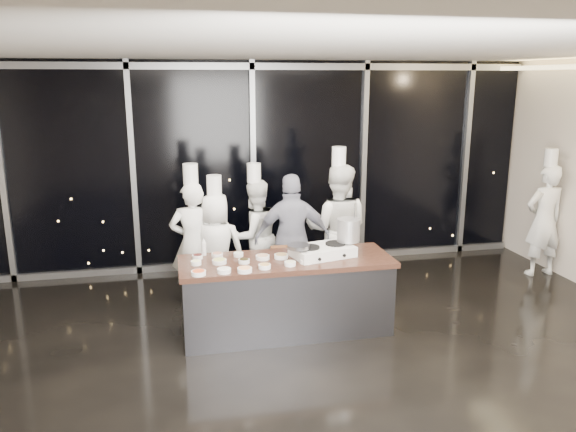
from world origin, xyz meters
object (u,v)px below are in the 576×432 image
chef_right (337,229)px  demo_counter (286,295)px  frying_pan (297,246)px  chef_far_left (193,242)px  chef_center (255,235)px  chef_left (216,248)px  stock_pot (348,230)px  guest (293,238)px  chef_side (544,219)px  stove (323,251)px

chef_right → demo_counter: bearing=68.8°
demo_counter → frying_pan: 0.62m
chef_far_left → chef_center: size_ratio=1.04×
chef_left → chef_center: 0.67m
frying_pan → stock_pot: size_ratio=1.73×
guest → chef_side: (3.91, 0.19, 0.01)m
frying_pan → chef_right: size_ratio=0.23×
chef_side → chef_right: bearing=-2.1°
stove → chef_left: bearing=125.2°
chef_left → guest: size_ratio=1.00×
chef_right → chef_side: (3.26, 0.05, -0.05)m
stove → frying_pan: (-0.32, -0.08, 0.10)m
stove → chef_center: 1.50m
frying_pan → chef_center: 1.50m
chef_left → guest: bearing=-173.2°
demo_counter → chef_center: 1.44m
frying_pan → chef_far_left: size_ratio=0.25×
chef_right → chef_side: 3.26m
stove → frying_pan: bearing=-179.0°
chef_side → demo_counter: bearing=12.1°
guest → stove: bearing=103.6°
stock_pot → guest: size_ratio=0.16×
chef_far_left → chef_right: bearing=-176.1°
chef_side → stock_pot: bearing=13.8°
demo_counter → chef_center: size_ratio=1.36×
chef_far_left → chef_side: 5.21m
frying_pan → chef_far_left: (-1.13, 1.14, -0.21)m
stove → chef_left: (-1.16, 1.02, -0.20)m
frying_pan → chef_far_left: 1.62m
chef_right → chef_far_left: bearing=20.1°
stove → chef_side: (3.76, 1.12, -0.09)m
stove → stock_pot: bearing=0.1°
stock_pot → guest: (-0.49, 0.85, -0.31)m
frying_pan → chef_side: size_ratio=0.24×
chef_side → chef_far_left: bearing=-2.4°
stock_pot → stove: bearing=-166.5°
stove → chef_far_left: bearing=130.5°
chef_left → chef_right: size_ratio=0.85×
chef_side → guest: bearing=-0.3°
frying_pan → chef_left: chef_left is taller
chef_center → chef_side: chef_side is taller
chef_side → stove: bearing=13.5°
chef_right → chef_center: bearing=4.3°
guest → chef_side: bearing=-173.0°
chef_far_left → chef_side: chef_side is taller
stock_pot → chef_center: size_ratio=0.15×
chef_far_left → chef_center: chef_far_left is taller
stock_pot → chef_left: (-1.50, 0.94, -0.41)m
stove → stock_pot: (0.34, 0.08, 0.21)m
demo_counter → chef_far_left: chef_far_left is taller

